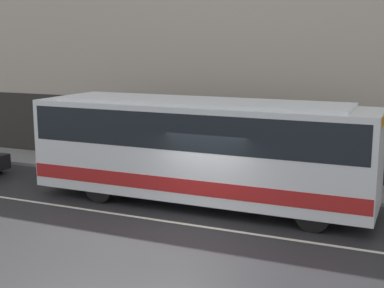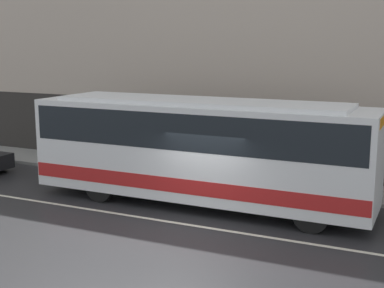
% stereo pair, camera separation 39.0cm
% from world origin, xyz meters
% --- Properties ---
extents(ground_plane, '(60.00, 60.00, 0.00)m').
position_xyz_m(ground_plane, '(0.00, 0.00, 0.00)').
color(ground_plane, '#262628').
extents(sidewalk, '(60.00, 2.31, 0.12)m').
position_xyz_m(sidewalk, '(0.00, 5.16, 0.06)').
color(sidewalk, gray).
rests_on(sidewalk, ground_plane).
extents(building_facade, '(60.00, 0.35, 12.02)m').
position_xyz_m(building_facade, '(0.00, 6.46, 5.80)').
color(building_facade, '#B7A899').
rests_on(building_facade, ground_plane).
extents(lane_stripe, '(54.00, 0.14, 0.01)m').
position_xyz_m(lane_stripe, '(0.00, 0.00, 0.00)').
color(lane_stripe, beige).
rests_on(lane_stripe, ground_plane).
extents(transit_bus, '(10.90, 2.55, 3.37)m').
position_xyz_m(transit_bus, '(-0.72, 1.97, 1.90)').
color(transit_bus, white).
rests_on(transit_bus, ground_plane).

